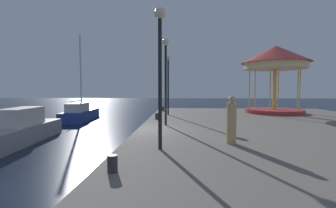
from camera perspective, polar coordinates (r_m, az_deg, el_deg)
The scene contains 12 objects.
ground_plane at distance 11.78m, azimuth -7.38°, elevation -9.84°, with size 120.00×120.00×0.00m, color black.
quay_dock at distance 12.87m, azimuth 29.60°, elevation -7.31°, with size 15.61×25.38×0.80m, color slate.
motorboat_grey at distance 14.30m, azimuth -31.91°, elevation -5.29°, with size 2.07×5.80×1.78m.
sailboat_blue at distance 22.17m, azimuth -20.57°, elevation -2.11°, with size 2.27×5.81×7.58m.
carousel at distance 21.14m, azimuth 24.54°, elevation 9.01°, with size 5.34×5.34×5.43m.
lamp_post_near_edge at distance 7.58m, azimuth -1.97°, elevation 12.07°, with size 0.36×0.36×4.48m.
lamp_post_mid_promenade at distance 12.62m, azimuth -0.57°, elevation 9.01°, with size 0.36×0.36×4.61m.
lamp_post_far_end at distance 17.67m, azimuth 0.04°, elevation 7.20°, with size 0.36×0.36×4.47m.
bollard_center at distance 5.80m, azimuth -13.31°, elevation -13.88°, with size 0.24×0.24×0.40m, color #2D2D33.
bollard_south at distance 20.85m, azimuth -1.24°, elevation -1.16°, with size 0.24×0.24×0.40m, color #2D2D33.
bollard_north at distance 15.16m, azimuth -2.68°, elevation -2.96°, with size 0.24×0.24×0.40m, color #2D2D33.
person_mid_promenade at distance 8.65m, azimuth 15.13°, elevation -4.09°, with size 0.34×0.34×1.70m.
Camera 1 is at (2.06, -11.27, 2.74)m, focal length 25.15 mm.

